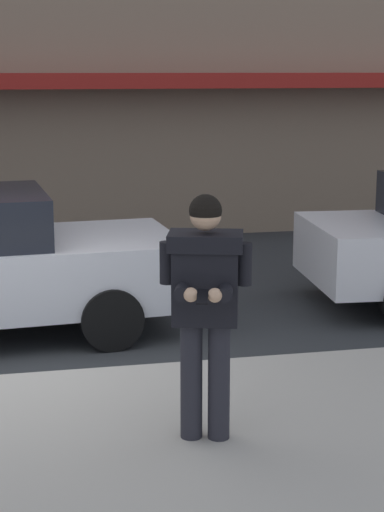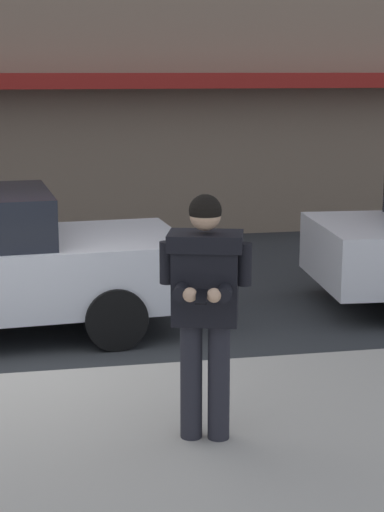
{
  "view_description": "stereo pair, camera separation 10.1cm",
  "coord_description": "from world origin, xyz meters",
  "views": [
    {
      "loc": [
        0.18,
        -7.56,
        2.79
      ],
      "look_at": [
        1.4,
        -1.78,
        1.49
      ],
      "focal_mm": 60.0,
      "sensor_mm": 36.0,
      "label": 1
    },
    {
      "loc": [
        0.27,
        -7.58,
        2.79
      ],
      "look_at": [
        1.4,
        -1.78,
        1.49
      ],
      "focal_mm": 60.0,
      "sensor_mm": 36.0,
      "label": 2
    }
  ],
  "objects": [
    {
      "name": "man_texting_on_phone",
      "position": [
        1.48,
        -1.87,
        1.25
      ],
      "size": [
        0.63,
        0.64,
        1.81
      ],
      "color": "#23232B",
      "rests_on": "sidewalk"
    },
    {
      "name": "curb_paint_line",
      "position": [
        1.0,
        0.05,
        0.0
      ],
      "size": [
        28.0,
        0.12,
        0.01
      ],
      "primitive_type": "cube",
      "color": "silver",
      "rests_on": "ground"
    },
    {
      "name": "ground_plane",
      "position": [
        0.0,
        0.0,
        0.0
      ],
      "size": [
        80.0,
        80.0,
        0.0
      ],
      "primitive_type": "plane",
      "color": "#2B2D30"
    }
  ]
}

